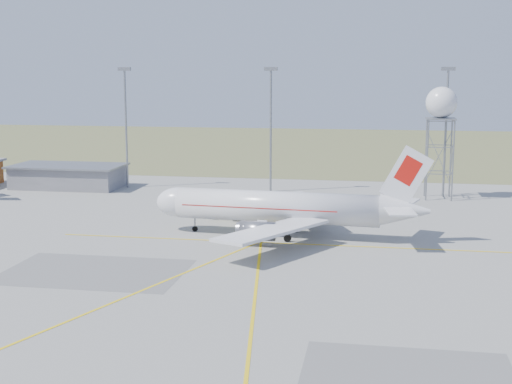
# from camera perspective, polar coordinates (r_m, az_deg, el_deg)

# --- Properties ---
(ground) EXTENTS (400.00, 400.00, 0.00)m
(ground) POSITION_cam_1_polar(r_m,az_deg,el_deg) (54.34, 1.05, -11.67)
(ground) COLOR gray
(ground) RESTS_ON ground
(grass_strip) EXTENTS (400.00, 120.00, 0.03)m
(grass_strip) POSITION_cam_1_polar(r_m,az_deg,el_deg) (191.23, 7.51, 3.59)
(grass_strip) COLOR #4F5B32
(grass_strip) RESTS_ON ground
(building_grey) EXTENTS (19.00, 10.00, 3.90)m
(building_grey) POSITION_cam_1_polar(r_m,az_deg,el_deg) (126.89, -14.79, 1.23)
(building_grey) COLOR gray
(building_grey) RESTS_ON ground
(mast_a) EXTENTS (2.20, 0.50, 20.50)m
(mast_a) POSITION_cam_1_polar(r_m,az_deg,el_deg) (123.91, -10.38, 5.89)
(mast_a) COLOR gray
(mast_a) RESTS_ON ground
(mast_b) EXTENTS (2.20, 0.50, 20.50)m
(mast_b) POSITION_cam_1_polar(r_m,az_deg,el_deg) (117.65, 1.19, 5.86)
(mast_b) COLOR gray
(mast_b) RESTS_ON ground
(mast_c) EXTENTS (2.20, 0.50, 20.50)m
(mast_c) POSITION_cam_1_polar(r_m,az_deg,el_deg) (116.77, 14.97, 5.51)
(mast_c) COLOR gray
(mast_c) RESTS_ON ground
(airliner_main) EXTENTS (33.73, 32.71, 11.47)m
(airliner_main) POSITION_cam_1_polar(r_m,az_deg,el_deg) (85.95, 2.04, -1.28)
(airliner_main) COLOR silver
(airliner_main) RESTS_ON ground
(radar_tower) EXTENTS (4.83, 4.83, 17.49)m
(radar_tower) POSITION_cam_1_polar(r_m,az_deg,el_deg) (114.69, 14.51, 4.33)
(radar_tower) COLOR gray
(radar_tower) RESTS_ON ground
(fire_truck) EXTENTS (9.22, 5.06, 3.52)m
(fire_truck) POSITION_cam_1_polar(r_m,az_deg,el_deg) (96.37, -1.17, -1.19)
(fire_truck) COLOR yellow
(fire_truck) RESTS_ON ground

